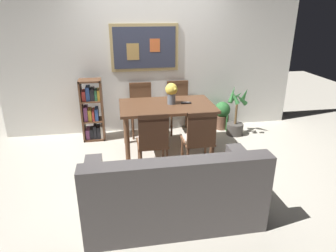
{
  "coord_description": "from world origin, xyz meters",
  "views": [
    {
      "loc": [
        -0.63,
        -3.84,
        2.12
      ],
      "look_at": [
        -0.0,
        -0.15,
        0.65
      ],
      "focal_mm": 32.16,
      "sensor_mm": 36.0,
      "label": 1
    }
  ],
  "objects_px": {
    "dining_chair_far_right": "(178,102)",
    "potted_ivy": "(222,115)",
    "dining_table": "(167,111)",
    "dining_chair_near_right": "(199,137)",
    "bookshelf": "(92,112)",
    "potted_palm": "(236,118)",
    "dining_chair_near_left": "(153,139)",
    "leather_couch": "(173,194)",
    "dining_chair_far_left": "(141,105)",
    "tv_remote": "(186,103)",
    "flower_vase": "(171,92)"
  },
  "relations": [
    {
      "from": "potted_ivy",
      "to": "flower_vase",
      "type": "xyz_separation_m",
      "value": [
        -1.09,
        -0.72,
        0.68
      ]
    },
    {
      "from": "dining_chair_far_right",
      "to": "tv_remote",
      "type": "relative_size",
      "value": 5.71
    },
    {
      "from": "dining_chair_near_left",
      "to": "dining_chair_near_right",
      "type": "relative_size",
      "value": 1.0
    },
    {
      "from": "dining_table",
      "to": "tv_remote",
      "type": "bearing_deg",
      "value": 0.36
    },
    {
      "from": "dining_chair_far_left",
      "to": "tv_remote",
      "type": "distance_m",
      "value": 1.01
    },
    {
      "from": "bookshelf",
      "to": "potted_ivy",
      "type": "distance_m",
      "value": 2.35
    },
    {
      "from": "leather_couch",
      "to": "potted_ivy",
      "type": "distance_m",
      "value": 2.81
    },
    {
      "from": "dining_table",
      "to": "dining_chair_far_right",
      "type": "relative_size",
      "value": 1.56
    },
    {
      "from": "flower_vase",
      "to": "tv_remote",
      "type": "bearing_deg",
      "value": -5.83
    },
    {
      "from": "dining_table",
      "to": "dining_chair_near_left",
      "type": "bearing_deg",
      "value": -112.43
    },
    {
      "from": "leather_couch",
      "to": "tv_remote",
      "type": "distance_m",
      "value": 1.83
    },
    {
      "from": "dining_chair_near_left",
      "to": "potted_ivy",
      "type": "distance_m",
      "value": 2.12
    },
    {
      "from": "potted_palm",
      "to": "dining_chair_far_right",
      "type": "bearing_deg",
      "value": 159.43
    },
    {
      "from": "dining_chair_far_left",
      "to": "leather_couch",
      "type": "distance_m",
      "value": 2.46
    },
    {
      "from": "tv_remote",
      "to": "potted_palm",
      "type": "bearing_deg",
      "value": 22.26
    },
    {
      "from": "dining_chair_far_right",
      "to": "dining_chair_near_right",
      "type": "height_order",
      "value": "same"
    },
    {
      "from": "bookshelf",
      "to": "potted_ivy",
      "type": "height_order",
      "value": "bookshelf"
    },
    {
      "from": "tv_remote",
      "to": "dining_table",
      "type": "bearing_deg",
      "value": -179.64
    },
    {
      "from": "dining_chair_far_right",
      "to": "dining_table",
      "type": "bearing_deg",
      "value": -113.72
    },
    {
      "from": "dining_table",
      "to": "tv_remote",
      "type": "xyz_separation_m",
      "value": [
        0.3,
        0.0,
        0.11
      ]
    },
    {
      "from": "dining_chair_near_right",
      "to": "bookshelf",
      "type": "height_order",
      "value": "bookshelf"
    },
    {
      "from": "dining_chair_far_left",
      "to": "dining_chair_near_right",
      "type": "distance_m",
      "value": 1.65
    },
    {
      "from": "dining_chair_near_left",
      "to": "leather_couch",
      "type": "height_order",
      "value": "dining_chair_near_left"
    },
    {
      "from": "leather_couch",
      "to": "dining_chair_far_right",
      "type": "bearing_deg",
      "value": 77.21
    },
    {
      "from": "dining_chair_far_left",
      "to": "bookshelf",
      "type": "distance_m",
      "value": 0.84
    },
    {
      "from": "dining_chair_near_right",
      "to": "potted_ivy",
      "type": "xyz_separation_m",
      "value": [
        0.86,
        1.52,
        -0.27
      ]
    },
    {
      "from": "dining_chair_near_left",
      "to": "leather_couch",
      "type": "xyz_separation_m",
      "value": [
        0.09,
        -0.95,
        -0.23
      ]
    },
    {
      "from": "potted_palm",
      "to": "tv_remote",
      "type": "xyz_separation_m",
      "value": [
        -1.0,
        -0.41,
        0.47
      ]
    },
    {
      "from": "dining_chair_near_right",
      "to": "bookshelf",
      "type": "bearing_deg",
      "value": 136.17
    },
    {
      "from": "potted_ivy",
      "to": "potted_palm",
      "type": "distance_m",
      "value": 0.36
    },
    {
      "from": "dining_chair_near_right",
      "to": "leather_couch",
      "type": "relative_size",
      "value": 0.51
    },
    {
      "from": "dining_chair_near_right",
      "to": "potted_palm",
      "type": "height_order",
      "value": "dining_chair_near_right"
    },
    {
      "from": "potted_palm",
      "to": "dining_chair_far_left",
      "type": "bearing_deg",
      "value": 168.4
    },
    {
      "from": "bookshelf",
      "to": "tv_remote",
      "type": "height_order",
      "value": "bookshelf"
    },
    {
      "from": "dining_chair_near_right",
      "to": "bookshelf",
      "type": "xyz_separation_m",
      "value": [
        -1.47,
        1.41,
        -0.05
      ]
    },
    {
      "from": "dining_chair_near_left",
      "to": "dining_chair_far_right",
      "type": "xyz_separation_m",
      "value": [
        0.65,
        1.52,
        0.0
      ]
    },
    {
      "from": "tv_remote",
      "to": "dining_chair_far_right",
      "type": "bearing_deg",
      "value": 87.06
    },
    {
      "from": "potted_ivy",
      "to": "flower_vase",
      "type": "height_order",
      "value": "flower_vase"
    },
    {
      "from": "bookshelf",
      "to": "flower_vase",
      "type": "xyz_separation_m",
      "value": [
        1.24,
        -0.61,
        0.46
      ]
    },
    {
      "from": "dining_chair_near_right",
      "to": "dining_chair_near_left",
      "type": "bearing_deg",
      "value": 177.47
    },
    {
      "from": "dining_chair_far_right",
      "to": "potted_ivy",
      "type": "bearing_deg",
      "value": -2.32
    },
    {
      "from": "dining_table",
      "to": "leather_couch",
      "type": "distance_m",
      "value": 1.74
    },
    {
      "from": "dining_chair_near_left",
      "to": "bookshelf",
      "type": "xyz_separation_m",
      "value": [
        -0.86,
        1.39,
        -0.05
      ]
    },
    {
      "from": "dining_chair_far_right",
      "to": "leather_couch",
      "type": "xyz_separation_m",
      "value": [
        -0.56,
        -2.47,
        -0.23
      ]
    },
    {
      "from": "dining_chair_near_left",
      "to": "dining_chair_far_left",
      "type": "bearing_deg",
      "value": 90.86
    },
    {
      "from": "dining_table",
      "to": "dining_chair_near_right",
      "type": "height_order",
      "value": "dining_chair_near_right"
    },
    {
      "from": "potted_ivy",
      "to": "dining_chair_near_right",
      "type": "bearing_deg",
      "value": -119.56
    },
    {
      "from": "dining_table",
      "to": "dining_chair_far_right",
      "type": "height_order",
      "value": "dining_chair_far_right"
    },
    {
      "from": "potted_palm",
      "to": "dining_chair_near_left",
      "type": "bearing_deg",
      "value": -144.25
    },
    {
      "from": "dining_chair_near_left",
      "to": "flower_vase",
      "type": "relative_size",
      "value": 2.83
    }
  ]
}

